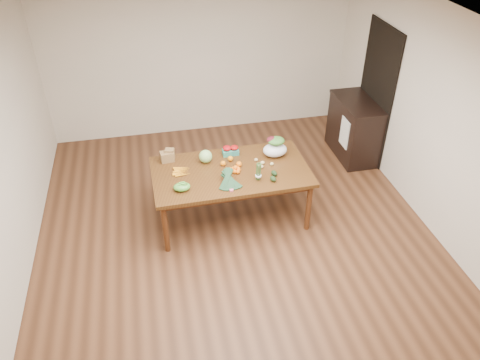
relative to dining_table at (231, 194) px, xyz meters
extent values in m
plane|color=brown|center=(-0.01, -0.47, -0.38)|extent=(6.00, 6.00, 0.00)
cube|color=white|center=(-0.01, -0.47, 2.33)|extent=(5.00, 6.00, 0.02)
cube|color=beige|center=(-0.01, 2.53, 0.98)|extent=(5.00, 0.02, 2.70)
cube|color=beige|center=(2.49, -0.47, 0.98)|extent=(0.02, 6.00, 2.70)
cube|color=#523213|center=(0.00, 0.00, 0.00)|extent=(1.99, 1.13, 0.75)
cube|color=black|center=(2.47, 1.13, 0.68)|extent=(0.02, 1.00, 2.10)
cube|color=black|center=(2.21, 1.15, 0.10)|extent=(0.52, 1.02, 0.94)
cube|color=white|center=(1.95, 0.93, 0.18)|extent=(0.02, 0.28, 0.45)
sphere|color=#9BCF77|center=(-0.28, 0.26, 0.46)|extent=(0.17, 0.17, 0.17)
sphere|color=orange|center=(-0.07, 0.12, 0.41)|extent=(0.07, 0.07, 0.07)
sphere|color=#FBA20F|center=(0.04, 0.22, 0.41)|extent=(0.07, 0.07, 0.07)
sphere|color=orange|center=(0.12, 0.06, 0.41)|extent=(0.07, 0.07, 0.07)
ellipsoid|color=green|center=(-0.65, -0.29, 0.42)|extent=(0.20, 0.15, 0.09)
ellipsoid|color=tan|center=(0.36, -0.02, 0.40)|extent=(0.05, 0.05, 0.04)
ellipsoid|color=tan|center=(0.39, -0.04, 0.40)|extent=(0.06, 0.05, 0.05)
ellipsoid|color=tan|center=(0.43, 0.05, 0.40)|extent=(0.05, 0.05, 0.05)
ellipsoid|color=tan|center=(0.36, 0.14, 0.40)|extent=(0.05, 0.05, 0.04)
ellipsoid|color=#CEBF76|center=(0.54, 0.00, 0.40)|extent=(0.05, 0.04, 0.04)
ellipsoid|color=black|center=(0.46, -0.34, 0.41)|extent=(0.09, 0.11, 0.07)
ellipsoid|color=black|center=(0.51, -0.22, 0.41)|extent=(0.09, 0.11, 0.06)
camera|label=1|loc=(-0.92, -4.82, 3.69)|focal=35.00mm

